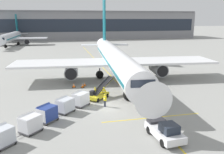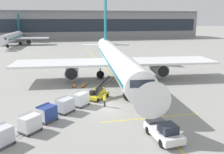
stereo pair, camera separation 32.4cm
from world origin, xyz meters
The scene contains 19 objects.
ground_plane centered at (0.00, 0.00, 0.00)m, with size 600.00×600.00×0.00m, color gray.
parked_airplane centered at (4.66, 13.92, 3.82)m, with size 37.71×47.63×15.94m.
belt_loader centered at (-0.25, 3.58, 0.82)m, with size 4.67×4.77×2.71m.
baggage_cart_lead centered at (-3.17, 1.10, 1.00)m, with size 2.54×2.55×1.91m.
baggage_cart_second centered at (-5.25, -0.78, 1.00)m, with size 2.54×2.55×1.91m.
baggage_cart_third centered at (-7.31, -3.01, 1.00)m, with size 2.54×2.55×1.91m.
baggage_cart_fourth centered at (-8.88, -5.30, 1.00)m, with size 2.54×2.55×1.91m.
baggage_cart_fifth centered at (-11.12, -7.62, 1.00)m, with size 2.54×2.55×1.91m.
pushback_tug centered at (3.81, -9.64, 0.83)m, with size 2.51×4.58×1.83m.
ground_crew_by_loader centered at (0.38, 3.25, 1.00)m, with size 0.52×0.38×1.74m.
ground_crew_by_carts centered at (-0.86, 3.47, 1.00)m, with size 0.37×0.54×1.74m.
ground_crew_marshaller centered at (-0.11, 0.07, 1.00)m, with size 0.40×0.50×1.74m.
safety_cone_engine_keepout centered at (-3.43, 10.12, 0.35)m, with size 0.64×0.64×0.73m.
safety_cone_wingtip centered at (-1.57, 10.57, 0.31)m, with size 0.56×0.56×0.64m.
safety_cone_nose_mark centered at (-2.01, 9.68, 0.32)m, with size 0.58×0.58×0.66m.
apron_guidance_line_lead_in centered at (4.43, 13.05, 0.00)m, with size 0.20×110.00×0.01m.
apron_guidance_line_stop_bar centered at (4.58, -4.66, 0.00)m, with size 12.00×0.20×0.01m.
terminal_building centered at (11.26, 110.13, 7.55)m, with size 123.42×21.71×15.20m.
distant_airplane centered at (-24.97, 80.92, 3.40)m, with size 30.34×39.94×13.28m.
Camera 1 is at (-5.78, -28.90, 11.26)m, focal length 38.40 mm.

